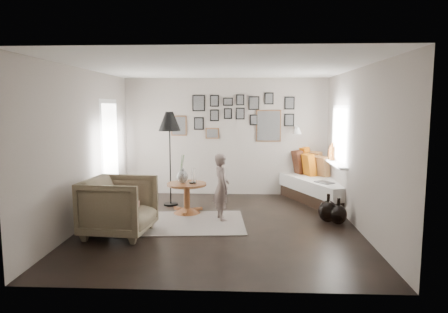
{
  "coord_description": "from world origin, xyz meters",
  "views": [
    {
      "loc": [
        0.38,
        -6.49,
        1.99
      ],
      "look_at": [
        0.05,
        0.5,
        1.1
      ],
      "focal_mm": 32.0,
      "sensor_mm": 36.0,
      "label": 1
    }
  ],
  "objects_px": {
    "daybed": "(319,184)",
    "floor_lamp": "(170,125)",
    "child": "(222,187)",
    "armchair": "(119,206)",
    "pedestal_table": "(187,199)",
    "demijohn_small": "(338,214)",
    "vase": "(182,174)",
    "magazine_basket": "(90,222)",
    "demijohn_large": "(328,211)"
  },
  "relations": [
    {
      "from": "armchair",
      "to": "demijohn_large",
      "type": "xyz_separation_m",
      "value": [
        3.37,
        0.84,
        -0.26
      ]
    },
    {
      "from": "demijohn_small",
      "to": "magazine_basket",
      "type": "bearing_deg",
      "value": -170.28
    },
    {
      "from": "demijohn_large",
      "to": "child",
      "type": "relative_size",
      "value": 0.42
    },
    {
      "from": "floor_lamp",
      "to": "magazine_basket",
      "type": "bearing_deg",
      "value": -116.54
    },
    {
      "from": "pedestal_table",
      "to": "magazine_basket",
      "type": "bearing_deg",
      "value": -137.43
    },
    {
      "from": "armchair",
      "to": "demijohn_small",
      "type": "relative_size",
      "value": 2.21
    },
    {
      "from": "armchair",
      "to": "magazine_basket",
      "type": "height_order",
      "value": "armchair"
    },
    {
      "from": "vase",
      "to": "daybed",
      "type": "relative_size",
      "value": 0.22
    },
    {
      "from": "magazine_basket",
      "to": "demijohn_small",
      "type": "height_order",
      "value": "demijohn_small"
    },
    {
      "from": "floor_lamp",
      "to": "demijohn_small",
      "type": "distance_m",
      "value": 3.59
    },
    {
      "from": "pedestal_table",
      "to": "floor_lamp",
      "type": "xyz_separation_m",
      "value": [
        -0.42,
        0.63,
        1.35
      ]
    },
    {
      "from": "vase",
      "to": "child",
      "type": "bearing_deg",
      "value": -28.37
    },
    {
      "from": "vase",
      "to": "floor_lamp",
      "type": "distance_m",
      "value": 1.12
    },
    {
      "from": "floor_lamp",
      "to": "demijohn_large",
      "type": "distance_m",
      "value": 3.42
    },
    {
      "from": "pedestal_table",
      "to": "armchair",
      "type": "bearing_deg",
      "value": -124.29
    },
    {
      "from": "pedestal_table",
      "to": "demijohn_small",
      "type": "xyz_separation_m",
      "value": [
        2.65,
        -0.55,
        -0.1
      ]
    },
    {
      "from": "daybed",
      "to": "floor_lamp",
      "type": "xyz_separation_m",
      "value": [
        -3.07,
        -0.56,
        1.28
      ]
    },
    {
      "from": "vase",
      "to": "magazine_basket",
      "type": "relative_size",
      "value": 1.46
    },
    {
      "from": "magazine_basket",
      "to": "child",
      "type": "relative_size",
      "value": 0.3
    },
    {
      "from": "armchair",
      "to": "demijohn_small",
      "type": "xyz_separation_m",
      "value": [
        3.52,
        0.72,
        -0.28
      ]
    },
    {
      "from": "daybed",
      "to": "magazine_basket",
      "type": "xyz_separation_m",
      "value": [
        -4.0,
        -2.43,
        -0.17
      ]
    },
    {
      "from": "armchair",
      "to": "floor_lamp",
      "type": "distance_m",
      "value": 2.28
    },
    {
      "from": "armchair",
      "to": "magazine_basket",
      "type": "xyz_separation_m",
      "value": [
        -0.48,
        0.04,
        -0.28
      ]
    },
    {
      "from": "child",
      "to": "daybed",
      "type": "bearing_deg",
      "value": -71.88
    },
    {
      "from": "daybed",
      "to": "demijohn_small",
      "type": "xyz_separation_m",
      "value": [
        -0.0,
        -1.74,
        -0.17
      ]
    },
    {
      "from": "daybed",
      "to": "armchair",
      "type": "distance_m",
      "value": 4.3
    },
    {
      "from": "vase",
      "to": "demijohn_small",
      "type": "xyz_separation_m",
      "value": [
        2.73,
        -0.57,
        -0.56
      ]
    },
    {
      "from": "armchair",
      "to": "floor_lamp",
      "type": "bearing_deg",
      "value": -7.69
    },
    {
      "from": "magazine_basket",
      "to": "daybed",
      "type": "bearing_deg",
      "value": 31.24
    },
    {
      "from": "floor_lamp",
      "to": "demijohn_small",
      "type": "height_order",
      "value": "floor_lamp"
    },
    {
      "from": "vase",
      "to": "child",
      "type": "relative_size",
      "value": 0.45
    },
    {
      "from": "vase",
      "to": "armchair",
      "type": "xyz_separation_m",
      "value": [
        -0.79,
        -1.29,
        -0.28
      ]
    },
    {
      "from": "pedestal_table",
      "to": "armchair",
      "type": "xyz_separation_m",
      "value": [
        -0.87,
        -1.27,
        0.19
      ]
    },
    {
      "from": "pedestal_table",
      "to": "magazine_basket",
      "type": "distance_m",
      "value": 1.83
    },
    {
      "from": "pedestal_table",
      "to": "daybed",
      "type": "bearing_deg",
      "value": 24.12
    },
    {
      "from": "magazine_basket",
      "to": "demijohn_large",
      "type": "relative_size",
      "value": 0.72
    },
    {
      "from": "demijohn_small",
      "to": "child",
      "type": "bearing_deg",
      "value": 175.08
    },
    {
      "from": "daybed",
      "to": "floor_lamp",
      "type": "bearing_deg",
      "value": 166.46
    },
    {
      "from": "demijohn_large",
      "to": "child",
      "type": "bearing_deg",
      "value": 178.42
    },
    {
      "from": "pedestal_table",
      "to": "child",
      "type": "height_order",
      "value": "child"
    },
    {
      "from": "floor_lamp",
      "to": "child",
      "type": "height_order",
      "value": "floor_lamp"
    },
    {
      "from": "daybed",
      "to": "armchair",
      "type": "xyz_separation_m",
      "value": [
        -3.52,
        -2.46,
        0.11
      ]
    },
    {
      "from": "floor_lamp",
      "to": "demijohn_large",
      "type": "xyz_separation_m",
      "value": [
        2.92,
        -1.06,
        -1.43
      ]
    },
    {
      "from": "demijohn_large",
      "to": "magazine_basket",
      "type": "bearing_deg",
      "value": -168.19
    },
    {
      "from": "demijohn_small",
      "to": "floor_lamp",
      "type": "bearing_deg",
      "value": 158.95
    },
    {
      "from": "demijohn_small",
      "to": "daybed",
      "type": "bearing_deg",
      "value": 89.93
    },
    {
      "from": "demijohn_small",
      "to": "child",
      "type": "distance_m",
      "value": 2.03
    },
    {
      "from": "magazine_basket",
      "to": "demijohn_small",
      "type": "xyz_separation_m",
      "value": [
        4.0,
        0.68,
        -0.01
      ]
    },
    {
      "from": "daybed",
      "to": "demijohn_large",
      "type": "distance_m",
      "value": 1.64
    },
    {
      "from": "floor_lamp",
      "to": "child",
      "type": "xyz_separation_m",
      "value": [
        1.08,
        -1.01,
        -1.03
      ]
    }
  ]
}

